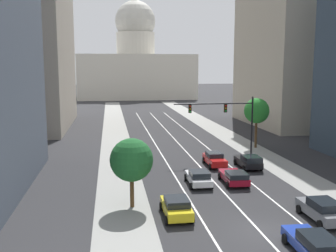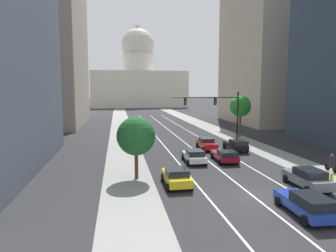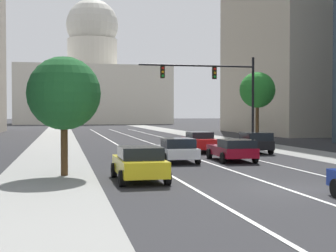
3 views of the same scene
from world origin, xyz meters
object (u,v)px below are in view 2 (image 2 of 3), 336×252
object	(u,v)px
fire_hydrant	(331,178)
capitol_building	(138,81)
car_white	(194,156)
car_red	(207,144)
car_blue	(307,204)
car_crimson	(225,155)
car_black	(236,145)
car_yellow	(176,176)
car_gray	(308,178)
cyclist	(332,163)
street_tree_near_left	(136,136)
traffic_signal_mast	(218,108)
street_tree_far_right	(240,106)

from	to	relation	value
fire_hydrant	capitol_building	bearing A→B (deg)	93.72
capitol_building	car_white	bearing A→B (deg)	-90.89
car_red	car_blue	world-z (taller)	car_blue
car_crimson	car_red	xyz separation A→B (m)	(0.01, 6.92, 0.07)
car_white	car_black	distance (m)	8.41
capitol_building	fire_hydrant	xyz separation A→B (m)	(7.62, -117.13, -10.90)
car_white	car_yellow	distance (m)	8.06
car_yellow	car_gray	world-z (taller)	car_gray
car_crimson	car_yellow	size ratio (longest dim) A/B	1.09
car_blue	car_white	bearing A→B (deg)	15.12
capitol_building	cyclist	xyz separation A→B (m)	(10.18, -113.78, -10.52)
car_yellow	street_tree_near_left	size ratio (longest dim) A/B	0.75
car_white	cyclist	bearing A→B (deg)	-114.26
traffic_signal_mast	cyclist	distance (m)	17.08
car_gray	traffic_signal_mast	world-z (taller)	traffic_signal_mast
street_tree_far_right	fire_hydrant	bearing A→B (deg)	-95.20
car_black	traffic_signal_mast	distance (m)	6.48
street_tree_far_right	capitol_building	bearing A→B (deg)	96.07
car_red	traffic_signal_mast	xyz separation A→B (m)	(2.39, 2.98, 4.44)
car_yellow	fire_hydrant	xyz separation A→B (m)	(12.65, -1.65, -0.30)
capitol_building	cyclist	bearing A→B (deg)	-84.89
car_red	car_blue	distance (m)	21.23
car_crimson	cyclist	size ratio (longest dim) A/B	2.60
capitol_building	fire_hydrant	world-z (taller)	capitol_building
car_black	traffic_signal_mast	bearing A→B (deg)	12.03
capitol_building	street_tree_near_left	world-z (taller)	capitol_building
car_blue	cyclist	world-z (taller)	cyclist
fire_hydrant	cyclist	xyz separation A→B (m)	(2.56, 3.35, 0.39)
traffic_signal_mast	street_tree_near_left	world-z (taller)	traffic_signal_mast
car_black	car_blue	xyz separation A→B (m)	(-3.36, -19.57, 0.00)
street_tree_far_right	cyclist	bearing A→B (deg)	-89.11
car_yellow	cyclist	xyz separation A→B (m)	(15.21, 1.69, 0.09)
car_yellow	street_tree_near_left	xyz separation A→B (m)	(-3.05, 2.52, 2.97)
street_tree_near_left	fire_hydrant	bearing A→B (deg)	-14.90
car_blue	street_tree_far_right	bearing A→B (deg)	-13.11
car_yellow	cyclist	distance (m)	15.31
car_red	cyclist	bearing A→B (deg)	-145.18
car_crimson	street_tree_near_left	distance (m)	11.21
car_blue	cyclist	xyz separation A→B (m)	(8.51, 8.87, 0.07)
street_tree_near_left	car_blue	bearing A→B (deg)	-44.83
car_gray	street_tree_far_right	world-z (taller)	street_tree_far_right
car_crimson	fire_hydrant	xyz separation A→B (m)	(5.95, -8.79, -0.24)
fire_hydrant	street_tree_near_left	bearing A→B (deg)	165.10
capitol_building	car_gray	xyz separation A→B (m)	(5.03, -117.73, -10.56)
capitol_building	car_gray	bearing A→B (deg)	-87.55
fire_hydrant	cyclist	distance (m)	4.23
fire_hydrant	car_blue	bearing A→B (deg)	-137.13
traffic_signal_mast	street_tree_near_left	distance (m)	18.99
capitol_building	street_tree_far_right	distance (m)	93.34
car_gray	cyclist	bearing A→B (deg)	-52.20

